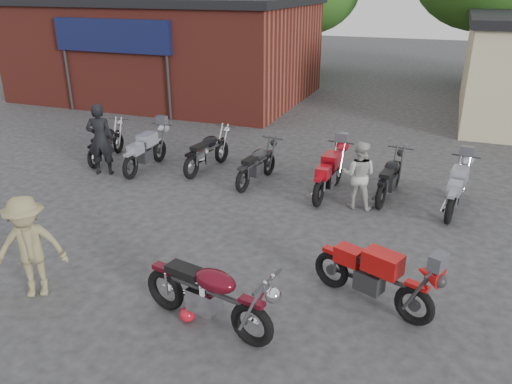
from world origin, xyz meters
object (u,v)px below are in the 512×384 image
(row_bike_5, at_px, (390,175))
(row_bike_6, at_px, (457,187))
(person_light, at_px, (359,175))
(row_bike_3, at_px, (257,162))
(sportbike, at_px, (374,273))
(person_dark, at_px, (100,139))
(row_bike_0, at_px, (106,141))
(person_tan, at_px, (29,247))
(row_bike_1, at_px, (146,149))
(vintage_motorcycle, at_px, (208,290))
(row_bike_4, at_px, (329,171))
(row_bike_2, at_px, (208,149))
(helmet, at_px, (188,314))

(row_bike_5, xyz_separation_m, row_bike_6, (1.50, -0.23, 0.02))
(person_light, relative_size, row_bike_3, 0.82)
(sportbike, distance_m, person_dark, 8.52)
(sportbike, xyz_separation_m, row_bike_0, (-8.37, 4.48, -0.03))
(person_tan, distance_m, row_bike_6, 8.79)
(row_bike_5, bearing_deg, row_bike_0, 97.40)
(person_tan, relative_size, row_bike_1, 0.85)
(person_dark, bearing_deg, vintage_motorcycle, 117.17)
(row_bike_1, xyz_separation_m, row_bike_3, (3.22, 0.15, -0.04))
(sportbike, bearing_deg, row_bike_3, 151.63)
(row_bike_1, height_order, row_bike_3, row_bike_1)
(row_bike_1, height_order, row_bike_4, row_bike_4)
(row_bike_2, distance_m, row_bike_3, 1.67)
(vintage_motorcycle, relative_size, person_dark, 1.16)
(person_light, height_order, row_bike_5, person_light)
(row_bike_1, distance_m, row_bike_3, 3.22)
(person_dark, relative_size, row_bike_1, 0.94)
(sportbike, height_order, helmet, sportbike)
(helmet, distance_m, row_bike_1, 7.08)
(vintage_motorcycle, distance_m, row_bike_4, 5.69)
(person_tan, height_order, row_bike_1, person_tan)
(vintage_motorcycle, xyz_separation_m, row_bike_5, (1.86, 6.00, -0.08))
(person_tan, bearing_deg, vintage_motorcycle, -27.78)
(vintage_motorcycle, height_order, row_bike_3, vintage_motorcycle)
(row_bike_3, bearing_deg, person_tan, 172.85)
(row_bike_5, bearing_deg, row_bike_1, 100.07)
(person_light, height_order, row_bike_3, person_light)
(vintage_motorcycle, bearing_deg, row_bike_3, 115.55)
(helmet, bearing_deg, row_bike_6, 57.09)
(person_dark, distance_m, row_bike_1, 1.21)
(person_light, xyz_separation_m, row_bike_0, (-7.43, 0.74, -0.22))
(vintage_motorcycle, height_order, person_light, person_light)
(row_bike_4, bearing_deg, helmet, 175.10)
(person_light, distance_m, row_bike_1, 5.93)
(person_dark, distance_m, row_bike_2, 2.85)
(person_tan, distance_m, row_bike_5, 7.94)
(row_bike_1, relative_size, row_bike_6, 1.01)
(person_tan, bearing_deg, row_bike_0, 84.69)
(vintage_motorcycle, bearing_deg, person_dark, 150.06)
(row_bike_2, bearing_deg, row_bike_3, -96.98)
(person_tan, bearing_deg, row_bike_4, 27.05)
(person_tan, xyz_separation_m, row_bike_3, (1.60, 6.01, -0.32))
(person_tan, xyz_separation_m, row_bike_4, (3.51, 5.92, -0.27))
(row_bike_1, bearing_deg, row_bike_2, -71.10)
(person_light, distance_m, row_bike_6, 2.20)
(row_bike_0, distance_m, row_bike_2, 3.14)
(sportbike, distance_m, row_bike_0, 9.49)
(helmet, bearing_deg, sportbike, 29.09)
(row_bike_3, xyz_separation_m, row_bike_6, (4.80, -0.00, 0.03))
(row_bike_0, bearing_deg, person_tan, -161.82)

